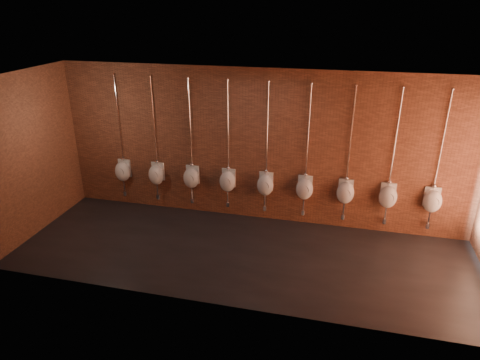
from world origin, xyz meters
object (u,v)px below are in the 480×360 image
object	(u,v)px
urinal_2	(191,177)
urinal_0	(123,170)
urinal_3	(228,180)
urinal_4	(265,184)
urinal_8	(432,200)
urinal_5	(305,188)
urinal_1	(156,174)
urinal_6	(345,192)
urinal_7	(388,196)

from	to	relation	value
urinal_2	urinal_0	bearing A→B (deg)	180.00
urinal_3	urinal_4	bearing A→B (deg)	0.00
urinal_8	urinal_5	bearing A→B (deg)	180.00
urinal_1	urinal_8	distance (m)	5.68
urinal_2	urinal_6	distance (m)	3.25
urinal_2	urinal_7	xyz separation A→B (m)	(4.06, 0.00, 0.00)
urinal_4	urinal_7	distance (m)	2.44
urinal_8	urinal_6	bearing A→B (deg)	180.00
urinal_1	urinal_2	world-z (taller)	same
urinal_4	urinal_5	world-z (taller)	same
urinal_4	urinal_6	bearing A→B (deg)	0.00
urinal_0	urinal_3	xyz separation A→B (m)	(2.44, 0.00, 0.00)
urinal_7	urinal_2	bearing A→B (deg)	180.00
urinal_0	urinal_2	bearing A→B (deg)	0.00
urinal_0	urinal_4	distance (m)	3.25
urinal_2	urinal_7	bearing A→B (deg)	0.00
urinal_3	urinal_6	xyz separation A→B (m)	(2.44, 0.00, 0.00)
urinal_2	urinal_8	size ratio (longest dim) A/B	1.00
urinal_5	urinal_8	distance (m)	2.44
urinal_6	urinal_8	world-z (taller)	same
urinal_2	urinal_3	bearing A→B (deg)	0.00
urinal_0	urinal_1	distance (m)	0.81
urinal_7	urinal_3	bearing A→B (deg)	180.00
urinal_0	urinal_5	size ratio (longest dim) A/B	1.00
urinal_5	urinal_3	bearing A→B (deg)	180.00
urinal_0	urinal_6	xyz separation A→B (m)	(4.87, 0.00, 0.00)
urinal_2	urinal_3	size ratio (longest dim) A/B	1.00
urinal_2	urinal_5	distance (m)	2.44
urinal_1	urinal_8	world-z (taller)	same
urinal_1	urinal_7	size ratio (longest dim) A/B	1.00
urinal_0	urinal_6	world-z (taller)	same
urinal_3	urinal_8	distance (m)	4.06
urinal_6	urinal_8	bearing A→B (deg)	0.00
urinal_0	urinal_5	xyz separation A→B (m)	(4.06, 0.00, 0.00)
urinal_2	urinal_8	xyz separation A→B (m)	(4.87, 0.00, 0.00)
urinal_2	urinal_8	world-z (taller)	same
urinal_6	urinal_8	xyz separation A→B (m)	(1.62, 0.00, 0.00)
urinal_0	urinal_4	world-z (taller)	same
urinal_3	urinal_8	world-z (taller)	same
urinal_3	urinal_4	distance (m)	0.81
urinal_2	urinal_6	size ratio (longest dim) A/B	1.00
urinal_1	urinal_8	bearing A→B (deg)	0.00
urinal_1	urinal_4	size ratio (longest dim) A/B	1.00
urinal_3	urinal_7	size ratio (longest dim) A/B	1.00
urinal_4	urinal_0	bearing A→B (deg)	180.00
urinal_3	urinal_6	bearing A→B (deg)	0.00
urinal_0	urinal_7	xyz separation A→B (m)	(5.68, 0.00, 0.00)
urinal_5	urinal_7	size ratio (longest dim) A/B	1.00
urinal_3	urinal_4	xyz separation A→B (m)	(0.81, 0.00, 0.00)
urinal_4	urinal_6	size ratio (longest dim) A/B	1.00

